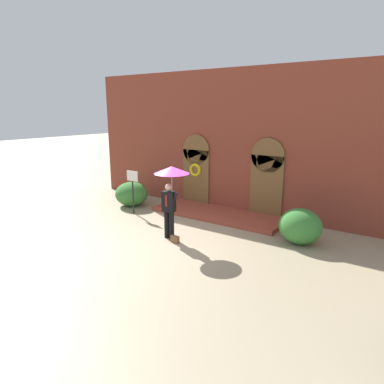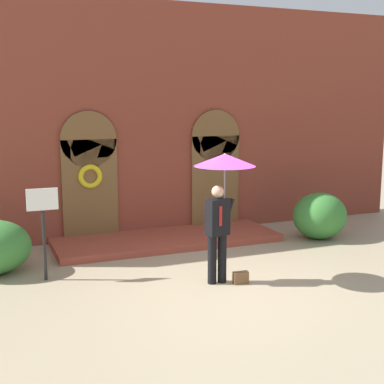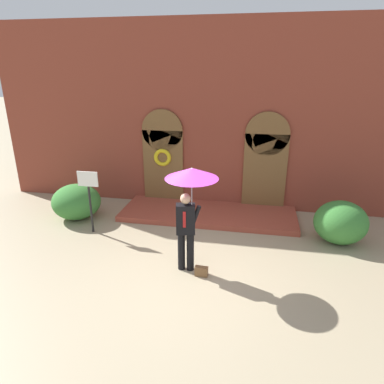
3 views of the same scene
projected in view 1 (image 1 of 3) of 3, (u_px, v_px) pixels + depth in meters
ground_plane at (169, 240)px, 10.94m from camera, size 80.00×80.00×0.00m
building_facade at (233, 145)px, 13.63m from camera, size 14.00×2.30×5.60m
person_with_umbrella at (171, 181)px, 10.57m from camera, size 1.10×1.10×2.36m
handbag at (175, 239)px, 10.68m from camera, size 0.29×0.14×0.22m
sign_post at (133, 185)px, 13.46m from camera, size 0.56×0.06×1.72m
shrub_left at (132, 194)px, 14.72m from camera, size 1.42×1.37×1.02m
shrub_right at (300, 226)px, 10.52m from camera, size 1.32×1.17×1.11m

